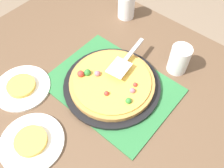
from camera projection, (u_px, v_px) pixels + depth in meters
The scene contains 12 objects.
ground_plane at pixel (112, 152), 1.56m from camera, with size 8.00×8.00×0.00m, color #84705B.
dining_table at pixel (112, 101), 1.03m from camera, with size 1.40×1.00×0.75m.
placemat at pixel (112, 86), 0.94m from camera, with size 0.48×0.36×0.01m, color #2D753D.
pizza_pan at pixel (112, 85), 0.94m from camera, with size 0.38×0.38×0.01m, color black.
pizza at pixel (112, 82), 0.92m from camera, with size 0.33×0.33×0.05m.
plate_near_left at pixel (22, 88), 0.94m from camera, with size 0.22×0.22×0.01m, color white.
plate_far_right at pixel (32, 142), 0.81m from camera, with size 0.22×0.22×0.01m, color white.
served_slice_left at pixel (21, 86), 0.93m from camera, with size 0.11×0.11×0.02m, color #EAB747.
served_slice_right at pixel (31, 141), 0.80m from camera, with size 0.11×0.11×0.02m, color #EAB747.
cup_near at pixel (179, 59), 0.95m from camera, with size 0.08×0.08×0.12m, color white.
cup_far at pixel (126, 6), 1.15m from camera, with size 0.08×0.08×0.12m, color white.
pizza_server at pixel (125, 60), 0.94m from camera, with size 0.08×0.23×0.01m.
Camera 1 is at (-0.35, 0.41, 1.53)m, focal length 38.28 mm.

